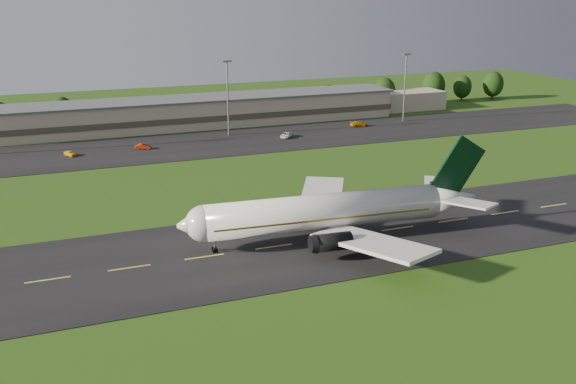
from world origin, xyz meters
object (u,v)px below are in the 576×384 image
object	(u,v)px
light_mast_east	(405,79)
service_vehicle_a	(70,153)
service_vehicle_b	(143,147)
terminal	(218,111)
service_vehicle_c	(287,135)
service_vehicle_d	(359,124)
airliner	(329,212)
light_mast_centre	(228,89)

from	to	relation	value
light_mast_east	service_vehicle_a	world-z (taller)	light_mast_east
service_vehicle_b	terminal	bearing A→B (deg)	-28.70
service_vehicle_a	service_vehicle_c	bearing A→B (deg)	-29.77
light_mast_east	service_vehicle_d	xyz separation A→B (m)	(-16.18, -2.44, -11.88)
terminal	light_mast_east	distance (m)	56.67
service_vehicle_d	terminal	bearing A→B (deg)	69.05
service_vehicle_b	airliner	bearing A→B (deg)	-147.83
airliner	service_vehicle_d	bearing A→B (deg)	64.06
light_mast_centre	service_vehicle_c	size ratio (longest dim) A/B	4.01
airliner	service_vehicle_c	bearing A→B (deg)	78.54
light_mast_centre	service_vehicle_c	bearing A→B (deg)	-32.46
service_vehicle_b	service_vehicle_c	bearing A→B (deg)	-72.70
terminal	service_vehicle_a	xyz separation A→B (m)	(-43.39, -24.77, -3.26)
airliner	service_vehicle_b	world-z (taller)	airliner
light_mast_centre	service_vehicle_b	xyz separation A→B (m)	(-24.54, -8.01, -11.99)
service_vehicle_b	service_vehicle_d	world-z (taller)	service_vehicle_d
light_mast_centre	terminal	bearing A→B (deg)	85.05
service_vehicle_b	service_vehicle_d	xyz separation A→B (m)	(63.37, 5.58, 0.11)
airliner	light_mast_centre	size ratio (longest dim) A/B	2.52
airliner	service_vehicle_c	world-z (taller)	airliner
airliner	service_vehicle_a	distance (m)	79.79
service_vehicle_c	airliner	bearing A→B (deg)	-66.06
service_vehicle_a	service_vehicle_c	xyz separation A→B (m)	(55.63, -0.09, 0.08)
service_vehicle_d	service_vehicle_c	bearing A→B (deg)	109.43
light_mast_east	service_vehicle_b	size ratio (longest dim) A/B	5.16
light_mast_centre	light_mast_east	world-z (taller)	same
terminal	service_vehicle_a	distance (m)	50.07
light_mast_centre	light_mast_east	size ratio (longest dim) A/B	1.00
terminal	service_vehicle_d	distance (m)	41.92
service_vehicle_b	light_mast_east	bearing A→B (deg)	-65.95
light_mast_east	service_vehicle_b	distance (m)	80.84
terminal	airliner	bearing A→B (deg)	-94.84
service_vehicle_b	service_vehicle_d	size ratio (longest dim) A/B	0.76
light_mast_east	service_vehicle_a	bearing A→B (deg)	-174.94
terminal	light_mast_east	world-z (taller)	light_mast_east
terminal	light_mast_centre	world-z (taller)	light_mast_centre
terminal	service_vehicle_c	size ratio (longest dim) A/B	28.58
light_mast_centre	service_vehicle_b	bearing A→B (deg)	-161.92
light_mast_centre	light_mast_east	xyz separation A→B (m)	(55.00, 0.00, 0.00)
service_vehicle_a	service_vehicle_d	world-z (taller)	service_vehicle_d
service_vehicle_a	service_vehicle_c	distance (m)	55.63
service_vehicle_c	service_vehicle_d	xyz separation A→B (m)	(25.18, 6.24, 0.05)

